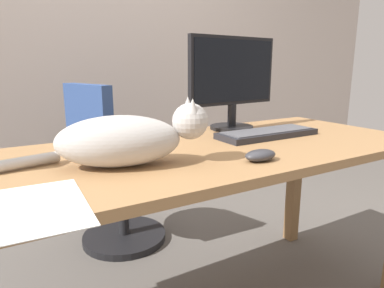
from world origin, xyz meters
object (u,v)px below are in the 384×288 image
Objects in this scene: monitor at (233,80)px; cat at (127,139)px; office_chair at (114,178)px; computer_mouse at (260,155)px; keyboard at (267,133)px.

cat is at bearing -152.82° from monitor.
office_chair is at bearing 127.68° from monitor.
cat reaches higher than computer_mouse.
office_chair reaches higher than cat.
cat is (-0.63, -0.32, -0.15)m from monitor.
office_chair is at bearing 119.91° from keyboard.
computer_mouse is at bearing -23.80° from cat.
office_chair is 1.92× the size of monitor.
monitor is 4.37× the size of computer_mouse.
computer_mouse is (0.37, -0.16, -0.06)m from cat.
computer_mouse is at bearing -135.90° from keyboard.
monitor is 1.09× the size of keyboard.
office_chair is 0.92m from keyboard.
keyboard is at bearing 44.10° from computer_mouse.
office_chair is 8.38× the size of computer_mouse.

